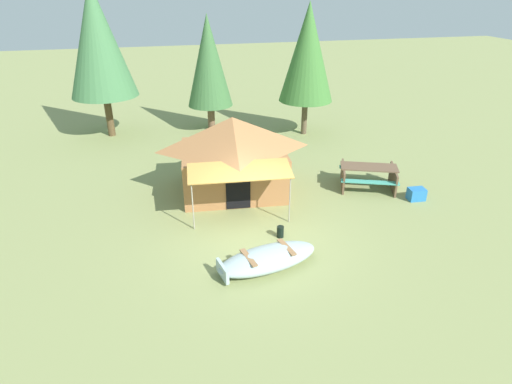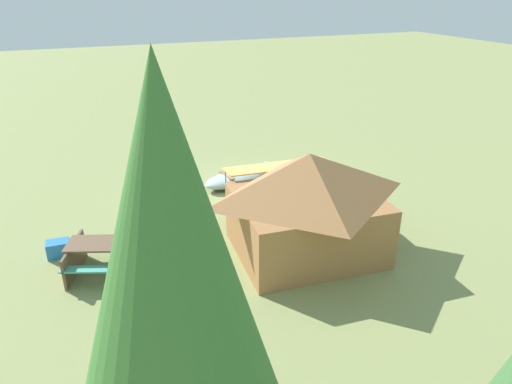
# 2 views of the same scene
# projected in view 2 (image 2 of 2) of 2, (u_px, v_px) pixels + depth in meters

# --- Properties ---
(ground_plane) EXTENTS (80.00, 80.00, 0.00)m
(ground_plane) POSITION_uv_depth(u_px,v_px,m) (253.00, 200.00, 14.32)
(ground_plane) COLOR #878F56
(beached_rowboat) EXTENTS (2.81, 1.58, 0.47)m
(beached_rowboat) POSITION_uv_depth(u_px,v_px,m) (241.00, 177.00, 15.35)
(beached_rowboat) COLOR #9CB1B4
(beached_rowboat) RESTS_ON ground_plane
(canvas_cabin_tent) EXTENTS (3.85, 4.26, 2.58)m
(canvas_cabin_tent) POSITION_uv_depth(u_px,v_px,m) (307.00, 202.00, 11.09)
(canvas_cabin_tent) COLOR #A36C40
(canvas_cabin_tent) RESTS_ON ground_plane
(picnic_table) EXTENTS (2.29, 2.02, 0.79)m
(picnic_table) POSITION_uv_depth(u_px,v_px,m) (111.00, 254.00, 10.58)
(picnic_table) COLOR brown
(picnic_table) RESTS_ON ground_plane
(cooler_box) EXTENTS (0.55, 0.41, 0.40)m
(cooler_box) POSITION_uv_depth(u_px,v_px,m) (59.00, 249.00, 11.34)
(cooler_box) COLOR #2673BF
(cooler_box) RESTS_ON ground_plane
(fuel_can) EXTENTS (0.23, 0.23, 0.33)m
(fuel_can) POSITION_uv_depth(u_px,v_px,m) (234.00, 198.00, 14.07)
(fuel_can) COLOR black
(fuel_can) RESTS_ON ground_plane
(pine_tree_back_left) EXTENTS (2.41, 2.41, 5.75)m
(pine_tree_back_left) POSITION_uv_depth(u_px,v_px,m) (172.00, 281.00, 4.27)
(pine_tree_back_left) COLOR brown
(pine_tree_back_left) RESTS_ON ground_plane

